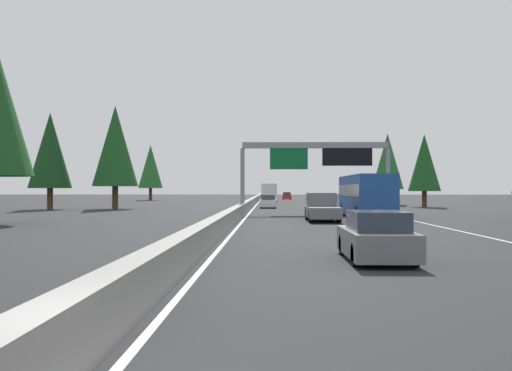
# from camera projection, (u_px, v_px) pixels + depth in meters

# --- Properties ---
(ground_plane) EXTENTS (320.00, 320.00, 0.00)m
(ground_plane) POSITION_uv_depth(u_px,v_px,m) (252.00, 208.00, 65.69)
(ground_plane) COLOR #262628
(median_barrier) EXTENTS (180.00, 0.56, 0.90)m
(median_barrier) POSITION_uv_depth(u_px,v_px,m) (254.00, 200.00, 85.70)
(median_barrier) COLOR gray
(median_barrier) RESTS_ON ground
(shoulder_stripe_right) EXTENTS (160.00, 0.16, 0.01)m
(shoulder_stripe_right) POSITION_uv_depth(u_px,v_px,m) (344.00, 205.00, 75.42)
(shoulder_stripe_right) COLOR silver
(shoulder_stripe_right) RESTS_ON ground
(shoulder_stripe_median) EXTENTS (160.00, 0.16, 0.01)m
(shoulder_stripe_median) POSITION_uv_depth(u_px,v_px,m) (256.00, 205.00, 75.68)
(shoulder_stripe_median) COLOR silver
(shoulder_stripe_median) RESTS_ON ground
(sign_gantry_overhead) EXTENTS (0.50, 12.68, 6.08)m
(sign_gantry_overhead) POSITION_uv_depth(u_px,v_px,m) (317.00, 157.00, 50.16)
(sign_gantry_overhead) COLOR gray
(sign_gantry_overhead) RESTS_ON ground
(sedan_near_right) EXTENTS (4.40, 1.80, 1.47)m
(sedan_near_right) POSITION_uv_depth(u_px,v_px,m) (376.00, 238.00, 17.39)
(sedan_near_right) COLOR slate
(sedan_near_right) RESTS_ON ground
(bus_mid_left) EXTENTS (11.50, 2.55, 3.10)m
(bus_mid_left) POSITION_uv_depth(u_px,v_px,m) (365.00, 194.00, 43.18)
(bus_mid_left) COLOR #1E4793
(bus_mid_left) RESTS_ON ground
(minivan_near_center) EXTENTS (5.00, 1.95, 1.69)m
(minivan_near_center) POSITION_uv_depth(u_px,v_px,m) (340.00, 201.00, 59.19)
(minivan_near_center) COLOR silver
(minivan_near_center) RESTS_ON ground
(box_truck_mid_center) EXTENTS (8.50, 2.40, 2.95)m
(box_truck_mid_center) POSITION_uv_depth(u_px,v_px,m) (269.00, 192.00, 94.55)
(box_truck_mid_center) COLOR white
(box_truck_mid_center) RESTS_ON ground
(sedan_distant_a) EXTENTS (4.40, 1.80, 1.47)m
(sedan_distant_a) POSITION_uv_depth(u_px,v_px,m) (268.00, 202.00, 65.83)
(sedan_distant_a) COLOR white
(sedan_distant_a) RESTS_ON ground
(sedan_far_right) EXTENTS (4.40, 1.80, 1.47)m
(sedan_far_right) POSITION_uv_depth(u_px,v_px,m) (287.00, 196.00, 121.13)
(sedan_far_right) COLOR red
(sedan_far_right) RESTS_ON ground
(pickup_far_left) EXTENTS (5.60, 2.00, 1.86)m
(pickup_far_left) POSITION_uv_depth(u_px,v_px,m) (322.00, 207.00, 39.03)
(pickup_far_left) COLOR slate
(pickup_far_left) RESTS_ON ground
(conifer_right_mid) EXTENTS (3.74, 3.74, 8.50)m
(conifer_right_mid) POSITION_uv_depth(u_px,v_px,m) (424.00, 163.00, 68.57)
(conifer_right_mid) COLOR #4C3823
(conifer_right_mid) RESTS_ON ground
(conifer_right_far) EXTENTS (4.19, 4.19, 9.52)m
(conifer_right_far) POSITION_uv_depth(u_px,v_px,m) (388.00, 161.00, 78.69)
(conifer_right_far) COLOR #4C3823
(conifer_right_far) RESTS_ON ground
(conifer_left_near) EXTENTS (4.82, 4.82, 10.94)m
(conifer_left_near) POSITION_uv_depth(u_px,v_px,m) (115.00, 146.00, 62.64)
(conifer_left_near) COLOR #4C3823
(conifer_left_near) RESTS_ON ground
(conifer_left_mid) EXTENTS (4.40, 4.40, 10.00)m
(conifer_left_mid) POSITION_uv_depth(u_px,v_px,m) (50.00, 151.00, 60.95)
(conifer_left_mid) COLOR #4C3823
(conifer_left_mid) RESTS_ON ground
(conifer_left_far) EXTENTS (4.58, 4.58, 10.40)m
(conifer_left_far) POSITION_uv_depth(u_px,v_px,m) (151.00, 167.00, 111.11)
(conifer_left_far) COLOR #4C3823
(conifer_left_far) RESTS_ON ground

